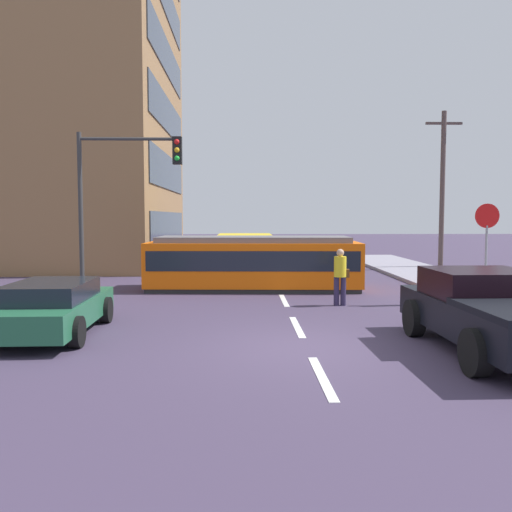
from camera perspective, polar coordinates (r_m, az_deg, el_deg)
name	(u,v)px	position (r m, az deg, el deg)	size (l,w,h in m)	color
ground_plane	(276,284)	(20.70, 2.14, -3.04)	(120.00, 120.00, 0.00)	#40354E
sidewalk_curb_right	(499,298)	(18.55, 24.50, -4.05)	(3.20, 36.00, 0.14)	gray
lane_stripe_0	(322,377)	(8.98, 7.05, -12.70)	(0.16, 2.40, 0.01)	silver
lane_stripe_1	(297,327)	(12.83, 4.39, -7.53)	(0.16, 2.40, 0.01)	silver
lane_stripe_2	(284,300)	(16.75, 3.00, -4.75)	(0.16, 2.40, 0.01)	silver
lane_stripe_3	(270,272)	(25.33, 1.48, -1.70)	(0.16, 2.40, 0.01)	silver
lane_stripe_4	(265,261)	(31.30, 0.92, -0.57)	(0.16, 2.40, 0.01)	silver
corner_building	(14,62)	(34.37, -24.38, 18.31)	(17.00, 14.82, 22.40)	olive
streetcar_tram	(253,262)	(19.24, -0.27, -0.65)	(7.64, 2.82, 1.90)	#F5600B
city_bus	(245,252)	(24.44, -1.20, 0.47)	(2.56, 5.15, 1.78)	gold
pedestrian_crossing	(340,274)	(15.88, 8.97, -1.87)	(0.45, 0.36, 1.67)	#2C2444
pickup_truck_parked	(491,311)	(11.26, 23.79, -5.42)	(2.34, 5.03, 1.55)	black
parked_sedan_near	(53,307)	(12.68, -20.82, -5.09)	(2.00, 4.26, 1.19)	#246141
stop_sign	(487,230)	(18.15, 23.38, 2.55)	(0.76, 0.07, 2.88)	gray
traffic_light_mast	(121,183)	(17.13, -14.21, 7.58)	(3.21, 0.33, 5.19)	#333333
utility_pole_mid	(442,187)	(28.25, 19.25, 6.94)	(1.80, 0.24, 7.79)	#4D3E3C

